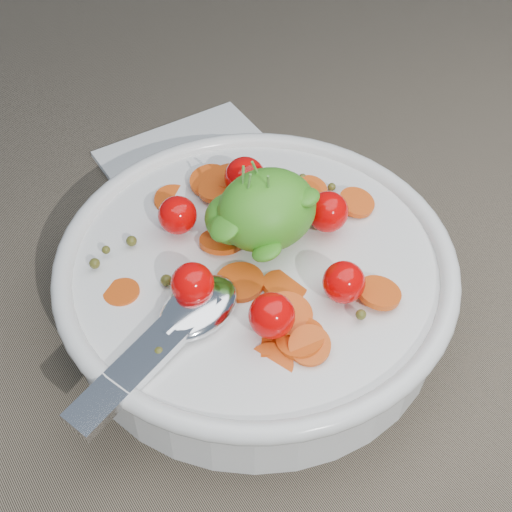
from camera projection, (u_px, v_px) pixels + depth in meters
ground at (299, 303)px, 0.53m from camera, size 6.00×6.00×0.00m
bowl at (256, 278)px, 0.50m from camera, size 0.30×0.28×0.12m
napkin at (196, 165)px, 0.63m from camera, size 0.15×0.13×0.01m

